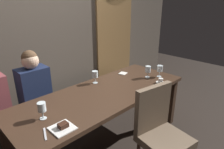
% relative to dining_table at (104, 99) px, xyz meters
% --- Properties ---
extents(ground, '(9.00, 9.00, 0.00)m').
position_rel_dining_table_xyz_m(ground, '(0.00, 0.00, -0.65)').
color(ground, black).
extents(back_wall_tiled, '(6.00, 0.12, 3.00)m').
position_rel_dining_table_xyz_m(back_wall_tiled, '(0.00, 1.22, 0.85)').
color(back_wall_tiled, brown).
rests_on(back_wall_tiled, ground).
extents(arched_door, '(0.90, 0.05, 2.55)m').
position_rel_dining_table_xyz_m(arched_door, '(1.35, 1.15, 0.71)').
color(arched_door, olive).
rests_on(arched_door, ground).
extents(dining_table, '(2.20, 0.84, 0.74)m').
position_rel_dining_table_xyz_m(dining_table, '(0.00, 0.00, 0.00)').
color(dining_table, '#342217').
rests_on(dining_table, ground).
extents(banquette_bench, '(2.50, 0.44, 0.45)m').
position_rel_dining_table_xyz_m(banquette_bench, '(0.00, 0.70, -0.42)').
color(banquette_bench, '#40352A').
rests_on(banquette_bench, ground).
extents(chair_near_side, '(0.51, 0.51, 0.98)m').
position_rel_dining_table_xyz_m(chair_near_side, '(0.09, -0.72, -0.09)').
color(chair_near_side, '#3D281C').
rests_on(chair_near_side, ground).
extents(diner_bearded, '(0.36, 0.24, 0.76)m').
position_rel_dining_table_xyz_m(diner_bearded, '(-0.52, 0.73, 0.16)').
color(diner_bearded, '#192342').
rests_on(diner_bearded, banquette_bench).
extents(wine_glass_far_left, '(0.08, 0.08, 0.16)m').
position_rel_dining_table_xyz_m(wine_glass_far_left, '(-0.77, -0.01, 0.20)').
color(wine_glass_far_left, silver).
rests_on(wine_glass_far_left, dining_table).
extents(wine_glass_center_back, '(0.08, 0.08, 0.16)m').
position_rel_dining_table_xyz_m(wine_glass_center_back, '(0.76, -0.08, 0.20)').
color(wine_glass_center_back, silver).
rests_on(wine_glass_center_back, dining_table).
extents(wine_glass_center_front, '(0.08, 0.08, 0.16)m').
position_rel_dining_table_xyz_m(wine_glass_center_front, '(0.90, -0.18, 0.20)').
color(wine_glass_center_front, silver).
rests_on(wine_glass_center_front, dining_table).
extents(wine_glass_near_left, '(0.08, 0.08, 0.16)m').
position_rel_dining_table_xyz_m(wine_glass_near_left, '(0.11, 0.28, 0.20)').
color(wine_glass_near_left, silver).
rests_on(wine_glass_near_left, dining_table).
extents(espresso_cup, '(0.12, 0.12, 0.06)m').
position_rel_dining_table_xyz_m(espresso_cup, '(0.72, -0.32, 0.11)').
color(espresso_cup, white).
rests_on(espresso_cup, dining_table).
extents(dessert_plate, '(0.19, 0.19, 0.05)m').
position_rel_dining_table_xyz_m(dessert_plate, '(-0.72, -0.27, 0.10)').
color(dessert_plate, white).
rests_on(dessert_plate, dining_table).
extents(fork_on_table, '(0.08, 0.16, 0.01)m').
position_rel_dining_table_xyz_m(fork_on_table, '(-0.87, -0.23, 0.09)').
color(fork_on_table, silver).
rests_on(fork_on_table, dining_table).
extents(folded_napkin, '(0.13, 0.12, 0.01)m').
position_rel_dining_table_xyz_m(folded_napkin, '(0.63, 0.26, 0.09)').
color(folded_napkin, silver).
rests_on(folded_napkin, dining_table).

